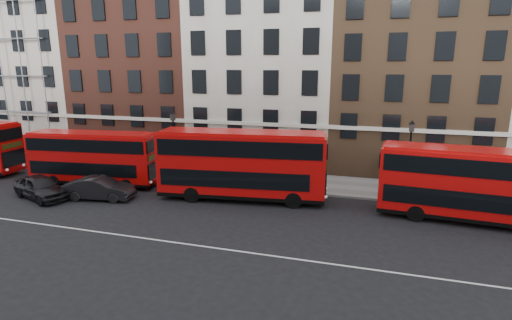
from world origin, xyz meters
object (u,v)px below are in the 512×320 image
(bus_b, at_px, (93,157))
(bus_c, at_px, (241,163))
(car_front, at_px, (100,188))
(car_rear, at_px, (41,187))
(bus_d, at_px, (473,183))

(bus_b, height_order, bus_c, bus_c)
(bus_c, distance_m, car_front, 9.93)
(bus_b, distance_m, car_front, 4.05)
(bus_c, height_order, car_rear, bus_c)
(bus_d, xyz_separation_m, car_front, (-23.55, -2.79, -1.58))
(bus_b, distance_m, bus_c, 11.94)
(car_front, bearing_deg, bus_b, 33.22)
(bus_b, distance_m, bus_d, 26.11)
(bus_b, distance_m, car_rear, 4.32)
(car_rear, bearing_deg, bus_c, -54.30)
(bus_c, bearing_deg, bus_b, 172.93)
(bus_c, relative_size, bus_d, 1.09)
(bus_d, bearing_deg, bus_b, -175.41)
(bus_d, distance_m, car_rear, 27.86)
(bus_d, relative_size, car_front, 2.26)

